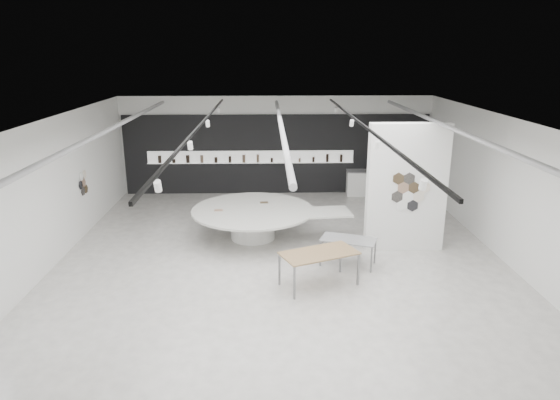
{
  "coord_description": "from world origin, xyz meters",
  "views": [
    {
      "loc": [
        -0.36,
        -12.23,
        5.47
      ],
      "look_at": [
        -0.01,
        1.2,
        1.42
      ],
      "focal_mm": 32.0,
      "sensor_mm": 36.0,
      "label": 1
    }
  ],
  "objects_px": {
    "display_island": "(255,219)",
    "kitchen_counter": "(368,183)",
    "partition_column": "(407,188)",
    "sample_table_stone": "(348,241)",
    "sample_table_wood": "(319,255)"
  },
  "relations": [
    {
      "from": "display_island",
      "to": "sample_table_wood",
      "type": "relative_size",
      "value": 2.44
    },
    {
      "from": "kitchen_counter",
      "to": "display_island",
      "type": "bearing_deg",
      "value": -129.58
    },
    {
      "from": "display_island",
      "to": "kitchen_counter",
      "type": "distance_m",
      "value": 6.31
    },
    {
      "from": "display_island",
      "to": "kitchen_counter",
      "type": "xyz_separation_m",
      "value": [
        4.32,
        4.6,
        -0.12
      ]
    },
    {
      "from": "partition_column",
      "to": "kitchen_counter",
      "type": "height_order",
      "value": "partition_column"
    },
    {
      "from": "kitchen_counter",
      "to": "sample_table_stone",
      "type": "bearing_deg",
      "value": -101.92
    },
    {
      "from": "sample_table_stone",
      "to": "kitchen_counter",
      "type": "relative_size",
      "value": 0.9
    },
    {
      "from": "partition_column",
      "to": "display_island",
      "type": "relative_size",
      "value": 0.73
    },
    {
      "from": "partition_column",
      "to": "sample_table_stone",
      "type": "bearing_deg",
      "value": -148.24
    },
    {
      "from": "display_island",
      "to": "sample_table_wood",
      "type": "bearing_deg",
      "value": -69.51
    },
    {
      "from": "display_island",
      "to": "sample_table_wood",
      "type": "distance_m",
      "value": 3.57
    },
    {
      "from": "partition_column",
      "to": "sample_table_stone",
      "type": "height_order",
      "value": "partition_column"
    },
    {
      "from": "partition_column",
      "to": "sample_table_stone",
      "type": "xyz_separation_m",
      "value": [
        -1.75,
        -1.08,
        -1.13
      ]
    },
    {
      "from": "sample_table_stone",
      "to": "sample_table_wood",
      "type": "bearing_deg",
      "value": -127.04
    },
    {
      "from": "sample_table_wood",
      "to": "kitchen_counter",
      "type": "distance_m",
      "value": 8.26
    }
  ]
}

